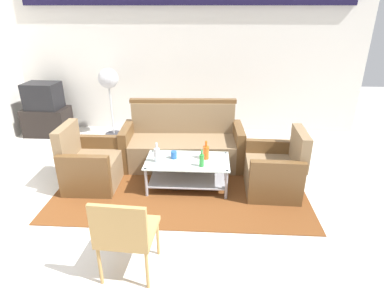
{
  "coord_description": "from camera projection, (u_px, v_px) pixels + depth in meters",
  "views": [
    {
      "loc": [
        0.47,
        -3.0,
        2.27
      ],
      "look_at": [
        0.25,
        0.73,
        0.65
      ],
      "focal_mm": 29.7,
      "sensor_mm": 36.0,
      "label": 1
    }
  ],
  "objects": [
    {
      "name": "couch",
      "position": [
        183.0,
        145.0,
        4.88
      ],
      "size": [
        1.83,
        0.82,
        0.96
      ],
      "rotation": [
        0.0,
        0.0,
        3.19
      ],
      "color": "#7F6647",
      "rests_on": "rug"
    },
    {
      "name": "coffee_table",
      "position": [
        187.0,
        170.0,
        4.23
      ],
      "size": [
        1.1,
        0.6,
        0.4
      ],
      "color": "silver",
      "rests_on": "rug"
    },
    {
      "name": "armchair_left",
      "position": [
        91.0,
        166.0,
        4.3
      ],
      "size": [
        0.71,
        0.77,
        0.85
      ],
      "rotation": [
        0.0,
        0.0,
        -1.56
      ],
      "color": "#7F6647",
      "rests_on": "rug"
    },
    {
      "name": "bottle_clear",
      "position": [
        157.0,
        155.0,
        4.1
      ],
      "size": [
        0.08,
        0.08,
        0.27
      ],
      "color": "silver",
      "rests_on": "coffee_table"
    },
    {
      "name": "pedestal_fan",
      "position": [
        109.0,
        82.0,
        5.73
      ],
      "size": [
        0.36,
        0.36,
        1.27
      ],
      "color": "#2D2D33",
      "rests_on": "ground"
    },
    {
      "name": "armchair_right",
      "position": [
        275.0,
        171.0,
        4.15
      ],
      "size": [
        0.72,
        0.78,
        0.85
      ],
      "rotation": [
        0.0,
        0.0,
        1.55
      ],
      "color": "#7F6647",
      "rests_on": "rug"
    },
    {
      "name": "wall_back",
      "position": [
        186.0,
        53.0,
        5.89
      ],
      "size": [
        6.52,
        0.19,
        2.8
      ],
      "color": "silver",
      "rests_on": "ground"
    },
    {
      "name": "bottle_green",
      "position": [
        202.0,
        160.0,
        3.99
      ],
      "size": [
        0.06,
        0.06,
        0.23
      ],
      "color": "#2D8C38",
      "rests_on": "coffee_table"
    },
    {
      "name": "rug",
      "position": [
        182.0,
        183.0,
        4.42
      ],
      "size": [
        3.29,
        2.05,
        0.01
      ],
      "primitive_type": "cube",
      "color": "brown",
      "rests_on": "ground"
    },
    {
      "name": "cup",
      "position": [
        174.0,
        155.0,
        4.21
      ],
      "size": [
        0.08,
        0.08,
        0.1
      ],
      "primitive_type": "cylinder",
      "color": "#2659A5",
      "rests_on": "coffee_table"
    },
    {
      "name": "tv_stand",
      "position": [
        48.0,
        121.0,
        6.05
      ],
      "size": [
        0.8,
        0.5,
        0.52
      ],
      "primitive_type": "cube",
      "color": "black",
      "rests_on": "ground"
    },
    {
      "name": "bottle_orange",
      "position": [
        206.0,
        152.0,
        4.18
      ],
      "size": [
        0.08,
        0.08,
        0.25
      ],
      "color": "#D85919",
      "rests_on": "coffee_table"
    },
    {
      "name": "wicker_chair",
      "position": [
        125.0,
        231.0,
        2.72
      ],
      "size": [
        0.51,
        0.51,
        0.84
      ],
      "rotation": [
        0.0,
        0.0,
        -0.06
      ],
      "color": "#AD844C",
      "rests_on": "ground"
    },
    {
      "name": "television",
      "position": [
        43.0,
        96.0,
        5.85
      ],
      "size": [
        0.62,
        0.47,
        0.48
      ],
      "rotation": [
        0.0,
        0.0,
        3.1
      ],
      "color": "black",
      "rests_on": "tv_stand"
    },
    {
      "name": "ground_plane",
      "position": [
        167.0,
        220.0,
        3.67
      ],
      "size": [
        14.0,
        14.0,
        0.0
      ],
      "primitive_type": "plane",
      "color": "beige"
    }
  ]
}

